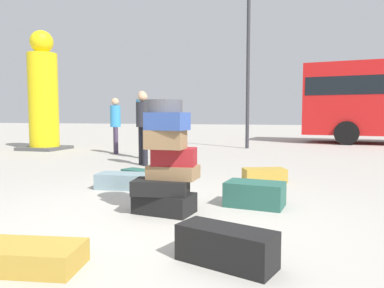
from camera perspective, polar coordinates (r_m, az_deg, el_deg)
The scene contains 13 objects.
ground_plane at distance 3.90m, azimuth -6.68°, elevation -12.29°, with size 80.00×80.00×0.00m, color #ADA89E.
suitcase_tower at distance 4.18m, azimuth -4.00°, elevation -3.29°, with size 0.73×0.52×1.30m.
suitcase_tan_white_trunk at distance 3.05m, azimuth -24.04°, elevation -15.74°, with size 0.76×0.41×0.18m, color #B28C33.
suitcase_black_left_side at distance 2.87m, azimuth 5.35°, elevation -15.57°, with size 0.75×0.30×0.28m, color black.
suitcase_teal_right_side at distance 6.27m, azimuth -7.79°, elevation -4.93°, with size 0.73×0.29×0.20m, color #26594C.
suitcase_tan_behind_tower at distance 6.29m, azimuth 11.21°, elevation -4.80°, with size 0.69×0.35×0.23m, color #B28C33.
suitcase_teal_foreground_far at distance 4.63m, azimuth 9.77°, elevation -7.70°, with size 0.70×0.44×0.30m, color #26594C.
suitcase_slate_foreground_near at distance 5.76m, azimuth -10.99°, elevation -5.65°, with size 0.71×0.42×0.23m, color gray.
person_bearded_onlooker at distance 8.23m, azimuth -7.67°, elevation 3.50°, with size 0.30×0.30×1.64m.
person_tourist_with_camera at distance 9.54m, azimuth -7.76°, elevation 4.00°, with size 0.30×0.30×1.75m.
person_passerby_in_red at distance 10.89m, azimuth -11.85°, elevation 3.59°, with size 0.30×0.30×1.62m.
yellow_dummy_statue at distance 12.87m, azimuth -22.17°, elevation 6.74°, with size 1.30×1.30×3.83m.
lamp_post at distance 12.82m, azimuth 8.79°, elevation 17.03°, with size 0.36×0.36×5.98m.
Camera 1 is at (1.43, -3.44, 1.13)m, focal length 34.21 mm.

